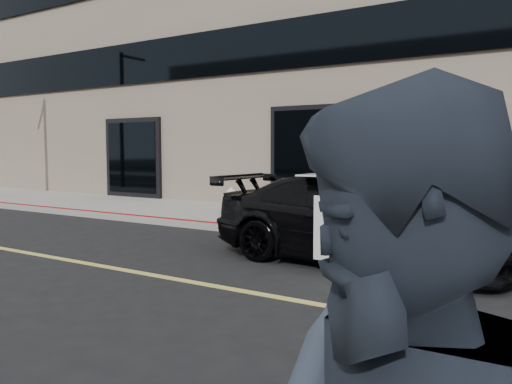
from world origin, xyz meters
The scene contains 5 objects.
ground centered at (0.00, 0.00, 0.00)m, with size 120.00×120.00×0.00m, color black.
sidewalk_n centered at (0.00, 5.25, 0.07)m, with size 60.00×3.50×0.15m, color gray.
building_n centered at (0.00, 10.50, 6.00)m, with size 60.00×7.00×12.00m, color #756856.
police_car centered at (1.52, 2.21, 0.68)m, with size 2.37×4.78×1.51m.
fire_hydrant centered at (-2.14, 4.12, 0.49)m, with size 0.33×0.46×0.73m.
Camera 1 is at (4.10, -4.96, 1.72)m, focal length 35.00 mm.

